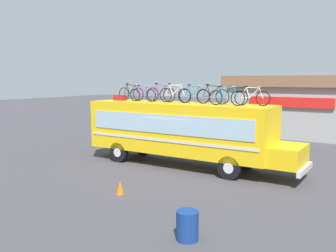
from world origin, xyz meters
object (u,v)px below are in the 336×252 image
Objects in this scene: rooftop_bicycle_6 at (212,96)px; rooftop_bicycle_2 at (143,95)px; bus at (182,129)px; rooftop_bicycle_7 at (226,97)px; rooftop_bicycle_5 at (194,95)px; rooftop_bicycle_8 at (252,97)px; rooftop_bicycle_1 at (131,93)px; rooftop_bicycle_3 at (161,94)px; luggage_bag_1 at (120,98)px; rooftop_bicycle_4 at (175,95)px; trash_bin at (187,225)px; traffic_cone at (120,188)px.

rooftop_bicycle_2 is at bearing -177.17° from rooftop_bicycle_6.
rooftop_bicycle_7 is (2.48, -0.33, 1.66)m from bus.
rooftop_bicycle_5 is 0.98× the size of rooftop_bicycle_7.
rooftop_bicycle_8 reaches higher than rooftop_bicycle_2.
rooftop_bicycle_3 is (2.01, -0.08, 0.01)m from rooftop_bicycle_1.
bus is 2.28m from rooftop_bicycle_6.
rooftop_bicycle_3 is 4.88m from rooftop_bicycle_8.
rooftop_bicycle_8 is (6.90, -0.17, -0.02)m from rooftop_bicycle_1.
rooftop_bicycle_8 is at bearing 3.13° from bus.
luggage_bag_1 is at bearing 176.44° from rooftop_bicycle_2.
rooftop_bicycle_3 is at bearing 170.77° from rooftop_bicycle_4.
trash_bin is 1.60× the size of traffic_cone.
rooftop_bicycle_2 reaches higher than luggage_bag_1.
rooftop_bicycle_5 is at bearing -1.64° from rooftop_bicycle_1.
bus is at bearing -13.96° from rooftop_bicycle_4.
rooftop_bicycle_2 is (1.05, -0.33, -0.03)m from rooftop_bicycle_1.
traffic_cone is (0.35, -5.15, -1.59)m from bus.
rooftop_bicycle_2 reaches higher than bus.
rooftop_bicycle_7 reaches higher than rooftop_bicycle_8.
rooftop_bicycle_8 is at bearing 0.50° from luggage_bag_1.
bus is 2.90m from rooftop_bicycle_2.
trash_bin is at bearing -58.49° from bus.
rooftop_bicycle_2 is 1.90m from rooftop_bicycle_4.
rooftop_bicycle_1 reaches higher than rooftop_bicycle_2.
rooftop_bicycle_1 is 0.99× the size of rooftop_bicycle_6.
rooftop_bicycle_4 reaches higher than rooftop_bicycle_6.
luggage_bag_1 is at bearing 129.74° from traffic_cone.
rooftop_bicycle_3 is 1.02× the size of rooftop_bicycle_6.
rooftop_bicycle_4 is (2.95, -0.23, 0.01)m from rooftop_bicycle_1.
rooftop_bicycle_6 is 0.99× the size of rooftop_bicycle_7.
rooftop_bicycle_2 is 2.93m from rooftop_bicycle_5.
rooftop_bicycle_4 is 1.07× the size of rooftop_bicycle_5.
rooftop_bicycle_1 reaches higher than trash_bin.
luggage_bag_1 is 7.50m from rooftop_bicycle_8.
rooftop_bicycle_2 is 0.98× the size of rooftop_bicycle_5.
rooftop_bicycle_3 reaches higher than rooftop_bicycle_2.
rooftop_bicycle_2 is at bearing 179.48° from bus.
rooftop_bicycle_8 is at bearing -0.99° from rooftop_bicycle_3.
rooftop_bicycle_8 reaches higher than trash_bin.
rooftop_bicycle_4 is 3.00m from rooftop_bicycle_7.
rooftop_bicycle_3 is at bearing 3.28° from luggage_bag_1.
bus is at bearing -172.00° from rooftop_bicycle_6.
luggage_bag_1 is 0.36× the size of rooftop_bicycle_4.
rooftop_bicycle_8 reaches higher than luggage_bag_1.
bus is at bearing -1.76° from luggage_bag_1.
rooftop_bicycle_7 is at bearing -7.57° from bus.
rooftop_bicycle_4 is 3.95m from rooftop_bicycle_8.
rooftop_bicycle_5 is 0.99× the size of rooftop_bicycle_6.
rooftop_bicycle_2 is at bearing -165.40° from rooftop_bicycle_3.
traffic_cone is (4.38, -5.27, -3.02)m from luggage_bag_1.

